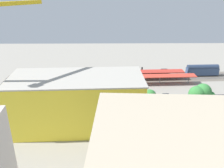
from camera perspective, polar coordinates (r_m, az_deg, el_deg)
name	(u,v)px	position (r m, az deg, el deg)	size (l,w,h in m)	color
ground_plane	(127,95)	(100.44, 3.77, -2.73)	(190.08, 190.08, 0.00)	gray
rail_bed	(125,78)	(118.73, 3.07, 1.47)	(118.80, 13.32, 0.01)	#665E54
street_asphalt	(129,101)	(95.32, 4.02, -4.22)	(118.80, 9.00, 0.01)	#2D2D33
track_rails	(125,78)	(118.66, 3.07, 1.55)	(118.72, 11.51, 0.12)	#9E9EA8
platform_canopy_near	(130,77)	(109.41, 4.49, 1.82)	(61.62, 7.06, 4.31)	#C63D2D
platform_canopy_far	(123,72)	(115.23, 2.63, 2.91)	(60.40, 7.23, 4.17)	#B73328
locomotive	(155,73)	(122.61, 10.34, 2.68)	(16.34, 3.10, 4.83)	black
passenger_coach	(202,70)	(128.97, 21.04, 3.19)	(16.52, 3.70, 5.99)	black
parked_car_0	(166,96)	(100.21, 12.87, -2.89)	(4.62, 1.97, 1.68)	black
parked_car_1	(148,96)	(99.17, 8.63, -2.80)	(4.32, 2.00, 1.77)	black
parked_car_2	(132,96)	(97.95, 4.78, -2.99)	(4.69, 2.22, 1.66)	black
parked_car_3	(116,96)	(97.76, 0.90, -2.93)	(4.57, 1.97, 1.75)	black
parked_car_4	(97,97)	(97.60, -3.54, -3.06)	(4.41, 1.90, 1.59)	black
parked_car_5	(83,96)	(98.32, -7.12, -2.96)	(4.44, 1.94, 1.75)	black
construction_building	(78,102)	(76.75, -8.30, -4.45)	(40.94, 17.53, 16.91)	yellow
construction_roof_slab	(76,77)	(73.20, -8.68, 1.57)	(41.54, 18.13, 0.40)	#ADA89E
box_truck_0	(116,101)	(92.20, 0.89, -4.05)	(9.76, 3.24, 3.16)	black
box_truck_1	(58,99)	(95.22, -12.93, -3.65)	(8.31, 3.00, 3.60)	black
street_tree_0	(150,96)	(89.97, 9.11, -2.89)	(5.05, 5.05, 7.22)	brown
street_tree_1	(210,97)	(96.32, 22.62, -2.86)	(4.18, 4.18, 6.52)	brown
street_tree_2	(203,92)	(95.44, 21.16, -1.77)	(6.34, 6.34, 9.23)	brown
street_tree_3	(197,94)	(93.94, 19.83, -2.34)	(6.29, 6.29, 8.64)	brown
street_tree_4	(43,97)	(91.85, -16.26, -3.10)	(5.32, 5.32, 7.21)	brown
traffic_light	(144,86)	(98.37, 7.85, -0.45)	(0.50, 0.36, 7.20)	#333333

